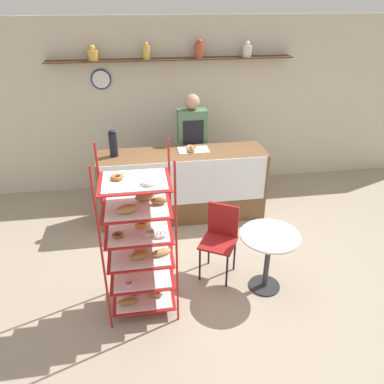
% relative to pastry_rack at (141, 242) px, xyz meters
% --- Properties ---
extents(ground_plane, '(14.00, 14.00, 0.00)m').
position_rel_pastry_rack_xyz_m(ground_plane, '(0.65, 0.41, -0.82)').
color(ground_plane, gray).
extents(back_wall, '(10.00, 0.30, 2.70)m').
position_rel_pastry_rack_xyz_m(back_wall, '(0.64, 2.93, 0.54)').
color(back_wall, beige).
rests_on(back_wall, ground_plane).
extents(display_counter, '(2.35, 0.62, 1.01)m').
position_rel_pastry_rack_xyz_m(display_counter, '(0.65, 1.77, -0.31)').
color(display_counter, brown).
rests_on(display_counter, ground_plane).
extents(pastry_rack, '(0.69, 0.54, 1.78)m').
position_rel_pastry_rack_xyz_m(pastry_rack, '(0.00, 0.00, 0.00)').
color(pastry_rack, '#A51919').
rests_on(pastry_rack, ground_plane).
extents(person_worker, '(0.43, 0.23, 1.71)m').
position_rel_pastry_rack_xyz_m(person_worker, '(0.86, 2.25, 0.12)').
color(person_worker, '#282833').
rests_on(person_worker, ground_plane).
extents(cafe_table, '(0.64, 0.64, 0.72)m').
position_rel_pastry_rack_xyz_m(cafe_table, '(1.36, 0.08, -0.29)').
color(cafe_table, '#262628').
rests_on(cafe_table, ground_plane).
extents(cafe_chair, '(0.52, 0.52, 0.87)m').
position_rel_pastry_rack_xyz_m(cafe_chair, '(0.91, 0.44, -0.29)').
color(cafe_chair, black).
rests_on(cafe_chair, ground_plane).
extents(coffee_carafe, '(0.11, 0.11, 0.37)m').
position_rel_pastry_rack_xyz_m(coffee_carafe, '(-0.28, 1.80, 0.37)').
color(coffee_carafe, black).
rests_on(coffee_carafe, display_counter).
extents(donut_tray_counter, '(0.43, 0.27, 0.05)m').
position_rel_pastry_rack_xyz_m(donut_tray_counter, '(0.80, 1.85, 0.21)').
color(donut_tray_counter, white).
rests_on(donut_tray_counter, display_counter).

